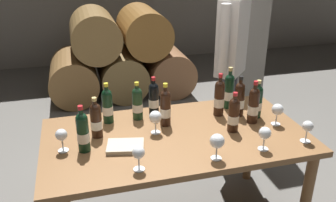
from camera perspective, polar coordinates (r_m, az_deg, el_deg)
barrel_stack at (r=4.79m, az=-7.56°, el=7.01°), size 1.86×0.90×1.15m
stone_pillar at (r=4.07m, az=13.09°, el=14.89°), size 0.32×0.32×2.60m
dining_table at (r=2.38m, az=1.26°, el=-7.21°), size 1.70×0.90×0.76m
wine_bottle_0 at (r=2.36m, az=10.42°, el=-2.12°), size 0.07×0.07×0.27m
wine_bottle_1 at (r=2.69m, az=9.70°, el=1.63°), size 0.07×0.07×0.32m
wine_bottle_2 at (r=2.56m, az=8.17°, el=0.55°), size 0.07×0.07×0.31m
wine_bottle_3 at (r=2.59m, az=14.00°, el=-0.01°), size 0.07×0.07×0.28m
wine_bottle_4 at (r=2.55m, az=-2.29°, el=0.41°), size 0.07×0.07×0.29m
wine_bottle_5 at (r=2.47m, az=-9.62°, el=-0.71°), size 0.07×0.07×0.29m
wine_bottle_6 at (r=2.49m, az=-4.90°, el=-0.32°), size 0.07×0.07×0.28m
wine_bottle_7 at (r=2.39m, az=-0.42°, el=-1.02°), size 0.07×0.07×0.30m
wine_bottle_8 at (r=2.30m, az=-11.39°, el=-2.95°), size 0.07×0.07×0.27m
wine_bottle_9 at (r=2.58m, az=11.31°, el=0.36°), size 0.07×0.07×0.30m
wine_bottle_10 at (r=2.16m, az=-13.41°, el=-4.79°), size 0.07×0.07×0.30m
wine_bottle_11 at (r=2.50m, az=13.48°, el=-0.61°), size 0.07×0.07×0.30m
wine_glass_0 at (r=2.52m, az=17.05°, el=-1.40°), size 0.08×0.08×0.15m
wine_glass_1 at (r=2.20m, az=15.18°, el=-5.09°), size 0.07×0.07×0.15m
wine_glass_2 at (r=2.05m, az=7.83°, el=-6.45°), size 0.09×0.09×0.16m
wine_glass_3 at (r=1.95m, az=-4.73°, el=-8.34°), size 0.07×0.07×0.15m
wine_glass_4 at (r=2.37m, az=21.36°, el=-3.91°), size 0.07×0.07×0.14m
wine_glass_5 at (r=2.30m, az=-2.02°, el=-2.66°), size 0.08×0.08×0.16m
wine_glass_6 at (r=2.20m, az=-16.62°, el=-5.33°), size 0.07×0.07×0.15m
tasting_notebook at (r=2.19m, az=-6.80°, el=-7.21°), size 0.25×0.20×0.03m
sommelier_presenting at (r=3.12m, az=10.05°, el=7.62°), size 0.36×0.38×1.72m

